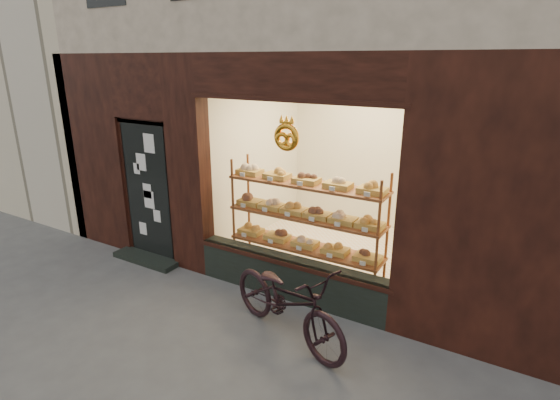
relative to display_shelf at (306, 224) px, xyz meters
The scene contains 4 objects.
ground 2.74m from the display_shelf, 100.01° to the right, with size 90.00×90.00×0.00m, color #454545.
neighbor_left 11.08m from the display_shelf, 163.64° to the left, with size 12.00×7.00×9.00m, color beige.
display_shelf is the anchor object (origin of this frame).
bicycle 1.36m from the display_shelf, 71.03° to the right, with size 0.63×1.80×0.94m, color black.
Camera 1 is at (2.98, -2.37, 3.02)m, focal length 28.00 mm.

